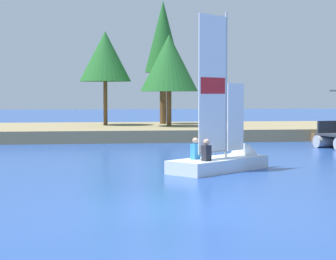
{
  "coord_description": "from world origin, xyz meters",
  "views": [
    {
      "loc": [
        -1.9,
        -13.74,
        2.56
      ],
      "look_at": [
        1.26,
        10.35,
        1.2
      ],
      "focal_mm": 66.47,
      "sensor_mm": 36.0,
      "label": 1
    }
  ],
  "objects": [
    {
      "name": "ground_plane",
      "position": [
        0.0,
        0.0,
        0.0
      ],
      "size": [
        200.0,
        200.0,
        0.0
      ],
      "primitive_type": "plane",
      "color": "#234793"
    },
    {
      "name": "shore_bank",
      "position": [
        0.0,
        24.49,
        0.34
      ],
      "size": [
        80.0,
        10.7,
        0.68
      ],
      "primitive_type": "cube",
      "color": "#897A56",
      "rests_on": "ground"
    },
    {
      "name": "shoreline_tree_left",
      "position": [
        -0.72,
        25.57,
        4.99
      ],
      "size": [
        3.24,
        3.24,
        5.89
      ],
      "color": "brown",
      "rests_on": "shore_bank"
    },
    {
      "name": "shoreline_tree_midleft",
      "position": [
        3.07,
        23.63,
        4.5
      ],
      "size": [
        3.51,
        3.51,
        5.55
      ],
      "color": "brown",
      "rests_on": "shore_bank"
    },
    {
      "name": "shoreline_tree_centre",
      "position": [
        3.11,
        26.93,
        6.31
      ],
      "size": [
        2.4,
        2.4,
        8.08
      ],
      "color": "brown",
      "rests_on": "shore_bank"
    },
    {
      "name": "sailboat",
      "position": [
        3.04,
        7.21,
        0.41
      ],
      "size": [
        4.2,
        3.77,
        5.79
      ],
      "rotation": [
        0.0,
        0.0,
        0.68
      ],
      "color": "silver",
      "rests_on": "ground"
    }
  ]
}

